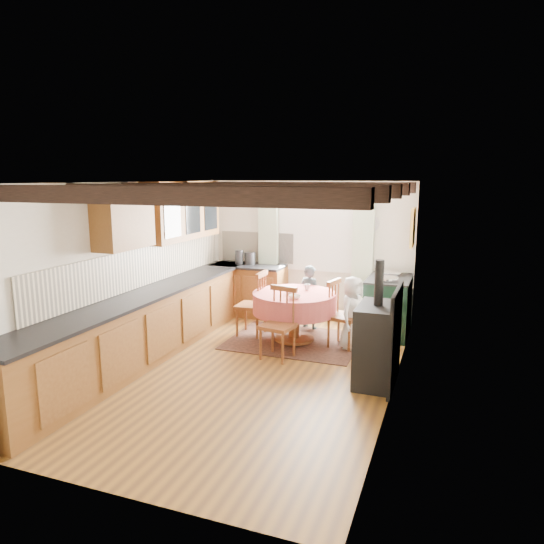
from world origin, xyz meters
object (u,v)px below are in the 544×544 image
at_px(chair_right, 344,314).
at_px(child_right, 352,313).
at_px(chair_near, 277,324).
at_px(child_far, 310,297).
at_px(dining_table, 294,317).
at_px(chair_left, 251,303).
at_px(aga_range, 388,306).
at_px(cup, 307,287).
at_px(cast_iron_stove, 377,323).

relative_size(chair_right, child_right, 0.93).
xyz_separation_m(chair_near, child_far, (0.04, 1.48, 0.03)).
relative_size(chair_near, chair_right, 1.00).
bearing_deg(child_far, child_right, 158.28).
bearing_deg(dining_table, child_far, 87.05).
distance_m(chair_left, chair_right, 1.49).
bearing_deg(chair_near, dining_table, 100.18).
distance_m(chair_left, child_far, 1.01).
height_order(chair_near, aga_range, chair_near).
bearing_deg(chair_near, chair_right, 55.88).
bearing_deg(child_far, dining_table, 106.07).
bearing_deg(cup, child_right, -19.00).
height_order(cast_iron_stove, child_right, cast_iron_stove).
bearing_deg(dining_table, aga_range, 33.42).
xyz_separation_m(chair_right, aga_range, (0.53, 0.84, -0.03)).
height_order(cast_iron_stove, child_far, cast_iron_stove).
height_order(dining_table, child_right, child_right).
distance_m(child_far, child_right, 1.11).
xyz_separation_m(aga_range, cast_iron_stove, (0.11, -1.99, 0.29)).
distance_m(child_right, cup, 0.85).
xyz_separation_m(chair_right, child_far, (-0.72, 0.70, 0.03)).
xyz_separation_m(dining_table, chair_left, (-0.73, 0.06, 0.14)).
bearing_deg(cast_iron_stove, cup, 132.55).
distance_m(chair_near, cast_iron_stove, 1.47).
bearing_deg(child_far, cast_iron_stove, 145.26).
relative_size(chair_left, cast_iron_stove, 0.68).
xyz_separation_m(chair_left, child_right, (1.61, -0.07, 0.02)).
bearing_deg(child_right, chair_near, 146.57).
distance_m(aga_range, cast_iron_stove, 2.01).
relative_size(dining_table, chair_near, 1.27).
height_order(chair_right, child_right, child_right).
height_order(child_right, cup, child_right).
height_order(dining_table, child_far, child_far).
bearing_deg(aga_range, chair_left, -158.75).
height_order(dining_table, chair_right, chair_right).
xyz_separation_m(cast_iron_stove, child_right, (-0.51, 1.13, -0.22)).
bearing_deg(cup, cast_iron_stove, -47.45).
relative_size(child_far, cup, 11.10).
height_order(dining_table, chair_near, chair_near).
bearing_deg(child_right, dining_table, 105.10).
xyz_separation_m(aga_range, child_far, (-1.25, -0.13, 0.06)).
distance_m(child_far, cup, 0.55).
height_order(chair_near, cast_iron_stove, cast_iron_stove).
xyz_separation_m(chair_right, cast_iron_stove, (0.64, -1.15, 0.26)).
relative_size(chair_right, child_far, 0.94).
relative_size(dining_table, child_right, 1.18).
bearing_deg(cast_iron_stove, child_far, 126.23).
height_order(chair_left, child_far, child_far).
bearing_deg(aga_range, dining_table, -146.58).
bearing_deg(child_right, child_far, 65.14).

